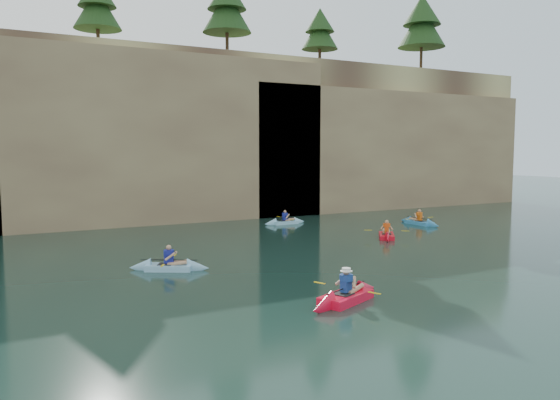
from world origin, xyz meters
name	(u,v)px	position (x,y,z in m)	size (l,w,h in m)	color
ground	(308,325)	(0.00, 0.00, 0.00)	(160.00, 160.00, 0.00)	black
cliff	(100,134)	(0.00, 30.00, 6.00)	(70.00, 16.00, 12.00)	tan
cliff_slab_center	(154,136)	(2.00, 22.60, 5.70)	(24.00, 2.40, 11.40)	#97845B
cliff_slab_east	(395,148)	(22.00, 22.60, 4.92)	(26.00, 2.40, 9.84)	#97845B
sea_cave_center	(58,204)	(-4.00, 21.95, 1.60)	(3.50, 1.00, 3.20)	black
sea_cave_east	(268,186)	(10.00, 21.95, 2.25)	(5.00, 1.00, 4.50)	black
main_kayaker	(346,296)	(2.23, 1.36, 0.18)	(3.66, 2.29, 1.35)	red
kayaker_ltblue_near	(169,266)	(-1.37, 8.45, 0.16)	(3.17, 2.28, 1.27)	#84BADC
kayaker_red_far	(386,235)	(11.46, 10.64, 0.15)	(2.59, 3.12, 1.23)	red
kayaker_ltblue_mid	(285,222)	(9.25, 18.14, 0.14)	(2.95, 2.23, 1.12)	#8AC6E7
kayaker_blue_east	(419,222)	(16.78, 13.87, 0.15)	(2.40, 3.44, 1.22)	#398BC4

